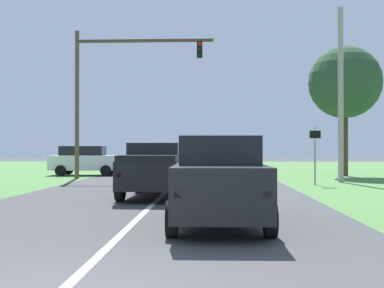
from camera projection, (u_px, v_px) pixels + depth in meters
The scene contains 9 objects.
ground_plane at pixel (160, 197), 17.16m from camera, with size 120.00×120.00×0.00m, color #424244.
lane_centre_stripe at pixel (68, 285), 6.17m from camera, with size 0.16×41.47×0.01m, color white.
red_suv_near at pixel (219, 179), 11.04m from camera, with size 2.19×5.01×2.01m.
pickup_truck_lead at pixel (157, 169), 17.17m from camera, with size 2.39×5.19×1.93m.
traffic_light at pixel (111, 81), 27.75m from camera, with size 8.00×0.40×8.53m.
keep_moving_sign at pixel (315, 148), 22.73m from camera, with size 0.60×0.09×2.75m.
oak_tree_right at pixel (345, 83), 30.05m from camera, with size 4.49×4.49×8.11m.
crossing_suv_far at pixel (86, 160), 31.02m from camera, with size 4.62×2.14×1.88m.
utility_pole_right at pixel (341, 95), 24.64m from camera, with size 0.28×0.28×8.97m, color #9E998E.
Camera 1 is at (1.84, -5.38, 1.76)m, focal length 45.11 mm.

